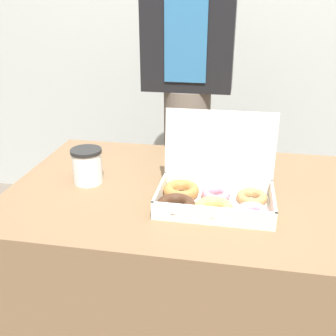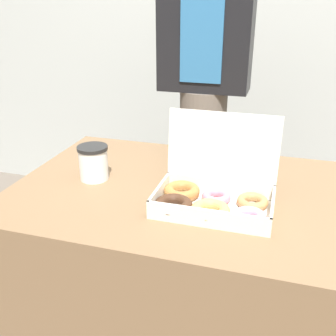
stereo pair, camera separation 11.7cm
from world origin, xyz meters
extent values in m
cube|color=#B2B7B2|center=(0.00, 1.39, 1.30)|extent=(10.00, 0.05, 2.60)
cube|color=brown|center=(0.00, 0.00, 0.38)|extent=(1.18, 0.77, 0.77)
cube|color=white|center=(0.09, -0.12, 0.77)|extent=(0.34, 0.21, 0.01)
cube|color=white|center=(-0.08, -0.12, 0.80)|extent=(0.01, 0.21, 0.05)
cube|color=white|center=(0.26, -0.12, 0.80)|extent=(0.01, 0.21, 0.05)
cube|color=white|center=(0.09, -0.22, 0.80)|extent=(0.34, 0.01, 0.05)
cube|color=white|center=(0.09, -0.02, 0.80)|extent=(0.34, 0.01, 0.05)
cube|color=white|center=(0.09, 0.00, 0.93)|extent=(0.34, 0.03, 0.21)
torus|color=#422819|center=(-0.02, -0.17, 0.79)|extent=(0.16, 0.16, 0.03)
torus|color=#A87038|center=(-0.02, -0.07, 0.79)|extent=(0.16, 0.16, 0.03)
torus|color=tan|center=(0.09, -0.17, 0.79)|extent=(0.16, 0.16, 0.03)
torus|color=pink|center=(0.09, -0.07, 0.79)|extent=(0.09, 0.09, 0.03)
torus|color=pink|center=(0.20, -0.17, 0.79)|extent=(0.12, 0.12, 0.03)
torus|color=#B27F4C|center=(0.20, -0.07, 0.79)|extent=(0.13, 0.13, 0.03)
cylinder|color=white|center=(-0.34, -0.02, 0.82)|extent=(0.10, 0.10, 0.11)
cylinder|color=black|center=(-0.34, -0.02, 0.88)|extent=(0.10, 0.10, 0.01)
cylinder|color=#665B51|center=(-0.09, 0.58, 0.49)|extent=(0.21, 0.21, 0.97)
cube|color=black|center=(-0.09, 0.58, 1.27)|extent=(0.39, 0.17, 0.60)
cube|color=teal|center=(-0.09, 0.49, 1.21)|extent=(0.17, 0.01, 0.38)
camera|label=1|loc=(0.14, -1.15, 1.34)|focal=42.00mm
camera|label=2|loc=(0.25, -1.13, 1.34)|focal=42.00mm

